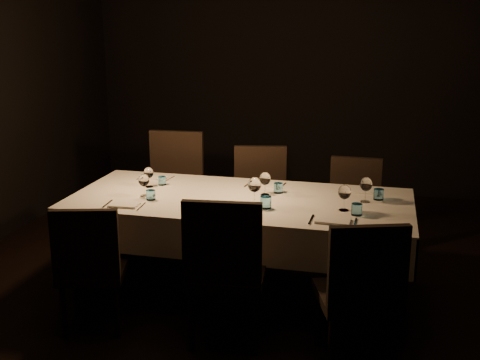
% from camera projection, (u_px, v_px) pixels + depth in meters
% --- Properties ---
extents(room, '(5.01, 6.01, 3.01)m').
position_uv_depth(room, '(240.00, 99.00, 4.28)').
color(room, black).
rests_on(room, ground).
extents(dining_table, '(2.52, 1.12, 0.76)m').
position_uv_depth(dining_table, '(240.00, 208.00, 4.49)').
color(dining_table, black).
rests_on(dining_table, ground).
extents(chair_near_left, '(0.53, 0.53, 0.89)m').
position_uv_depth(chair_near_left, '(90.00, 262.00, 3.97)').
color(chair_near_left, black).
rests_on(chair_near_left, ground).
extents(place_setting_near_left, '(0.31, 0.40, 0.17)m').
position_uv_depth(place_setting_near_left, '(140.00, 191.00, 4.41)').
color(place_setting_near_left, beige).
rests_on(place_setting_near_left, dining_table).
extents(chair_near_center, '(0.53, 0.53, 1.01)m').
position_uv_depth(chair_near_center, '(225.00, 265.00, 3.78)').
color(chair_near_center, black).
rests_on(chair_near_center, ground).
extents(place_setting_near_center, '(0.38, 0.42, 0.20)m').
position_uv_depth(place_setting_near_center, '(252.00, 197.00, 4.21)').
color(place_setting_near_center, beige).
rests_on(place_setting_near_center, dining_table).
extents(chair_near_right, '(0.58, 0.58, 0.95)m').
position_uv_depth(chair_near_right, '(361.00, 288.00, 3.53)').
color(chair_near_right, black).
rests_on(chair_near_right, ground).
extents(place_setting_near_right, '(0.33, 0.41, 0.19)m').
position_uv_depth(place_setting_near_right, '(344.00, 205.00, 4.07)').
color(place_setting_near_right, beige).
rests_on(place_setting_near_right, dining_table).
extents(chair_far_left, '(0.53, 0.53, 1.05)m').
position_uv_depth(chair_far_left, '(173.00, 185.00, 5.52)').
color(chair_far_left, black).
rests_on(chair_far_left, ground).
extents(place_setting_far_left, '(0.30, 0.39, 0.16)m').
position_uv_depth(place_setting_far_left, '(154.00, 176.00, 4.83)').
color(place_setting_far_left, beige).
rests_on(place_setting_far_left, dining_table).
extents(chair_far_center, '(0.55, 0.55, 0.96)m').
position_uv_depth(chair_far_center, '(260.00, 197.00, 5.29)').
color(chair_far_center, black).
rests_on(chair_far_center, ground).
extents(place_setting_far_center, '(0.33, 0.40, 0.18)m').
position_uv_depth(place_setting_far_center, '(268.00, 183.00, 4.62)').
color(place_setting_far_center, beige).
rests_on(place_setting_far_center, dining_table).
extents(chair_far_right, '(0.44, 0.44, 0.91)m').
position_uv_depth(chair_far_right, '(354.00, 206.00, 5.12)').
color(chair_far_right, black).
rests_on(chair_far_right, ground).
extents(place_setting_far_right, '(0.33, 0.41, 0.19)m').
position_uv_depth(place_setting_far_right, '(367.00, 189.00, 4.45)').
color(place_setting_far_right, beige).
rests_on(place_setting_far_right, dining_table).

